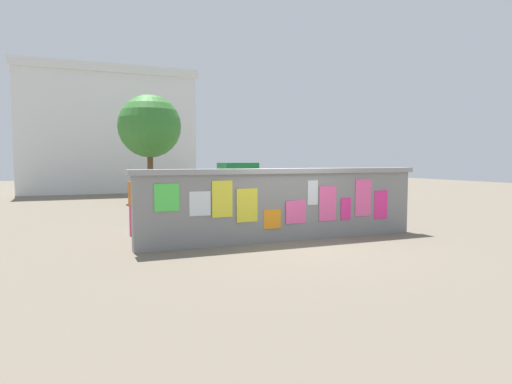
{
  "coord_description": "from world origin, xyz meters",
  "views": [
    {
      "loc": [
        -4.72,
        -9.48,
        1.93
      ],
      "look_at": [
        -0.2,
        1.37,
        1.09
      ],
      "focal_mm": 30.97,
      "sensor_mm": 36.0,
      "label": 1
    }
  ],
  "objects_px": {
    "bicycle_near": "(276,212)",
    "auto_rickshaw_truck": "(211,189)",
    "bicycle_far": "(223,216)",
    "person_walking": "(149,201)",
    "tree_roadside": "(150,127)",
    "motorcycle": "(311,203)",
    "person_bystander": "(135,198)"
  },
  "relations": [
    {
      "from": "bicycle_near",
      "to": "auto_rickshaw_truck",
      "type": "bearing_deg",
      "value": 111.31
    },
    {
      "from": "bicycle_far",
      "to": "person_walking",
      "type": "distance_m",
      "value": 2.73
    },
    {
      "from": "bicycle_far",
      "to": "person_walking",
      "type": "xyz_separation_m",
      "value": [
        -2.29,
        -1.35,
        0.62
      ]
    },
    {
      "from": "bicycle_far",
      "to": "bicycle_near",
      "type": "bearing_deg",
      "value": 10.63
    },
    {
      "from": "bicycle_near",
      "to": "tree_roadside",
      "type": "relative_size",
      "value": 0.34
    },
    {
      "from": "motorcycle",
      "to": "bicycle_far",
      "type": "height_order",
      "value": "bicycle_far"
    },
    {
      "from": "person_walking",
      "to": "bicycle_far",
      "type": "bearing_deg",
      "value": 30.58
    },
    {
      "from": "bicycle_far",
      "to": "person_bystander",
      "type": "bearing_deg",
      "value": -173.71
    },
    {
      "from": "bicycle_far",
      "to": "person_walking",
      "type": "bearing_deg",
      "value": -149.42
    },
    {
      "from": "auto_rickshaw_truck",
      "to": "person_bystander",
      "type": "relative_size",
      "value": 2.3
    },
    {
      "from": "auto_rickshaw_truck",
      "to": "motorcycle",
      "type": "relative_size",
      "value": 1.97
    },
    {
      "from": "bicycle_far",
      "to": "motorcycle",
      "type": "bearing_deg",
      "value": 21.74
    },
    {
      "from": "auto_rickshaw_truck",
      "to": "person_walking",
      "type": "bearing_deg",
      "value": -121.88
    },
    {
      "from": "bicycle_far",
      "to": "tree_roadside",
      "type": "height_order",
      "value": "tree_roadside"
    },
    {
      "from": "tree_roadside",
      "to": "auto_rickshaw_truck",
      "type": "bearing_deg",
      "value": -78.82
    },
    {
      "from": "tree_roadside",
      "to": "motorcycle",
      "type": "bearing_deg",
      "value": -61.72
    },
    {
      "from": "bicycle_near",
      "to": "person_bystander",
      "type": "height_order",
      "value": "person_bystander"
    },
    {
      "from": "bicycle_near",
      "to": "bicycle_far",
      "type": "height_order",
      "value": "same"
    },
    {
      "from": "auto_rickshaw_truck",
      "to": "motorcycle",
      "type": "height_order",
      "value": "auto_rickshaw_truck"
    },
    {
      "from": "bicycle_near",
      "to": "tree_roadside",
      "type": "height_order",
      "value": "tree_roadside"
    },
    {
      "from": "person_bystander",
      "to": "auto_rickshaw_truck",
      "type": "bearing_deg",
      "value": 49.48
    },
    {
      "from": "person_walking",
      "to": "tree_roadside",
      "type": "height_order",
      "value": "tree_roadside"
    },
    {
      "from": "motorcycle",
      "to": "tree_roadside",
      "type": "distance_m",
      "value": 9.39
    },
    {
      "from": "auto_rickshaw_truck",
      "to": "motorcycle",
      "type": "bearing_deg",
      "value": -32.01
    },
    {
      "from": "person_walking",
      "to": "tree_roadside",
      "type": "bearing_deg",
      "value": 80.58
    },
    {
      "from": "bicycle_near",
      "to": "person_bystander",
      "type": "bearing_deg",
      "value": -171.85
    },
    {
      "from": "motorcycle",
      "to": "bicycle_far",
      "type": "distance_m",
      "value": 3.97
    },
    {
      "from": "person_bystander",
      "to": "motorcycle",
      "type": "bearing_deg",
      "value": 15.81
    },
    {
      "from": "tree_roadside",
      "to": "bicycle_near",
      "type": "bearing_deg",
      "value": -75.28
    },
    {
      "from": "bicycle_near",
      "to": "person_walking",
      "type": "distance_m",
      "value": 4.49
    },
    {
      "from": "motorcycle",
      "to": "bicycle_near",
      "type": "relative_size",
      "value": 1.1
    },
    {
      "from": "bicycle_far",
      "to": "auto_rickshaw_truck",
      "type": "bearing_deg",
      "value": 79.15
    }
  ]
}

